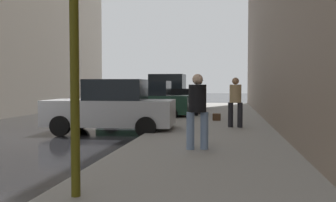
% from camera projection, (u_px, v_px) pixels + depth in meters
% --- Properties ---
extents(ground_plane, '(120.00, 120.00, 0.00)m').
position_uv_depth(ground_plane, '(8.00, 139.00, 11.15)').
color(ground_plane, black).
extents(sidewalk, '(4.00, 40.00, 0.15)m').
position_uv_depth(sidewalk, '(210.00, 141.00, 10.20)').
color(sidewalk, gray).
rests_on(sidewalk, ground_plane).
extents(parked_silver_sedan, '(4.27, 2.19, 1.79)m').
position_uv_depth(parked_silver_sedan, '(112.00, 108.00, 12.46)').
color(parked_silver_sedan, '#B7BABF').
rests_on(parked_silver_sedan, ground_plane).
extents(parked_dark_green_sedan, '(4.20, 2.07, 1.79)m').
position_uv_depth(parked_dark_green_sedan, '(146.00, 101.00, 17.62)').
color(parked_dark_green_sedan, '#193828').
rests_on(parked_dark_green_sedan, ground_plane).
extents(parked_black_suv, '(4.66, 2.19, 2.25)m').
position_uv_depth(parked_black_suv, '(165.00, 94.00, 23.00)').
color(parked_black_suv, black).
rests_on(parked_black_suv, ground_plane).
extents(fire_hydrant, '(0.42, 0.22, 0.70)m').
position_uv_depth(fire_hydrant, '(185.00, 108.00, 17.73)').
color(fire_hydrant, red).
rests_on(fire_hydrant, sidewalk).
extents(pedestrian_with_beanie, '(0.53, 0.48, 1.78)m').
position_uv_depth(pedestrian_with_beanie, '(196.00, 94.00, 18.59)').
color(pedestrian_with_beanie, '#333338').
rests_on(pedestrian_with_beanie, sidewalk).
extents(pedestrian_in_jeans, '(0.53, 0.48, 1.71)m').
position_uv_depth(pedestrian_in_jeans, '(197.00, 107.00, 8.45)').
color(pedestrian_in_jeans, '#728CB2').
rests_on(pedestrian_in_jeans, sidewalk).
extents(pedestrian_with_fedora, '(0.52, 0.45, 1.78)m').
position_uv_depth(pedestrian_with_fedora, '(200.00, 95.00, 17.64)').
color(pedestrian_with_fedora, black).
rests_on(pedestrian_with_fedora, sidewalk).
extents(pedestrian_in_tan_coat, '(0.51, 0.43, 1.71)m').
position_uv_depth(pedestrian_in_tan_coat, '(235.00, 100.00, 12.83)').
color(pedestrian_in_tan_coat, black).
rests_on(pedestrian_in_tan_coat, sidewalk).
extents(duffel_bag, '(0.32, 0.44, 0.28)m').
position_uv_depth(duffel_bag, '(217.00, 117.00, 15.40)').
color(duffel_bag, '#472D19').
rests_on(duffel_bag, sidewalk).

